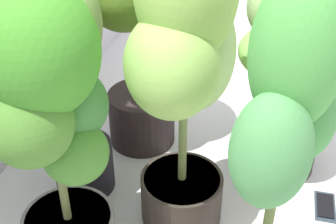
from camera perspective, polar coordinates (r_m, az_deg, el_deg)
ground_plane at (r=1.62m, az=7.14°, el=-12.43°), size 8.00×8.00×0.00m
potted_plant_front_left at (r=1.03m, az=13.28°, el=-6.92°), size 0.37×0.25×0.95m
potted_plant_back_center at (r=1.46m, az=-12.30°, el=4.04°), size 0.32×0.27×0.79m
potted_plant_back_left at (r=1.19m, az=-13.97°, el=-1.33°), size 0.39×0.37×0.86m
potted_plant_front_right at (r=1.61m, az=15.04°, el=6.41°), size 0.52×0.47×0.75m
potted_plant_center at (r=1.26m, az=2.06°, el=6.34°), size 0.45×0.36×0.99m
cell_phone at (r=1.72m, az=18.70°, el=-10.87°), size 0.15×0.07×0.01m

